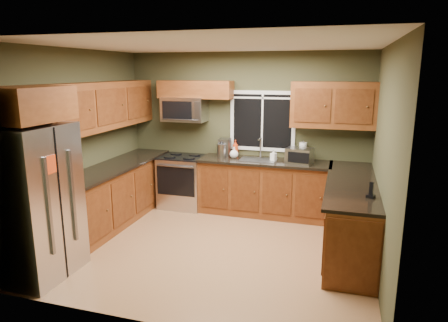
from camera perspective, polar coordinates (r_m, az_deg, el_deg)
The scene contains 29 objects.
floor at distance 5.66m, azimuth -1.54°, elevation -12.16°, with size 4.20×4.20×0.00m, color #986943.
ceiling at distance 5.14m, azimuth -1.73°, elevation 16.27°, with size 4.20×4.20×0.00m, color white.
back_wall at distance 6.94m, azimuth 3.06°, elevation 4.18°, with size 4.20×4.20×0.00m, color #3B3B23.
front_wall at distance 3.62m, azimuth -10.63°, elevation -4.09°, with size 4.20×4.20×0.00m, color #3B3B23.
left_wall at distance 6.21m, azimuth -20.35°, elevation 2.38°, with size 3.60×3.60×0.00m, color #3B3B23.
right_wall at distance 5.00m, azimuth 21.86°, elevation -0.12°, with size 3.60×3.60×0.00m, color #3B3B23.
window at distance 6.83m, azimuth 5.50°, elevation 5.72°, with size 1.12×0.03×1.02m.
base_cabinets_left at distance 6.63m, azimuth -15.22°, elevation -4.65°, with size 0.60×2.65×0.90m, color brown.
countertop_left at distance 6.50m, azimuth -15.27°, elevation -0.72°, with size 0.65×2.65×0.04m, color black.
base_cabinets_back at distance 6.77m, azimuth 5.79°, elevation -3.91°, with size 2.17×0.60×0.90m, color brown.
countertop_back at distance 6.62m, azimuth 5.84°, elevation -0.08°, with size 2.17×0.65×0.04m, color black.
base_cabinets_peninsula at distance 5.75m, azimuth 17.68°, elevation -7.53°, with size 0.60×2.52×0.90m.
countertop_peninsula at distance 5.62m, azimuth 17.74°, elevation -2.98°, with size 0.65×2.50×0.04m, color black.
upper_cabinets_left at distance 6.44m, azimuth -16.99°, elevation 7.54°, with size 0.33×2.65×0.72m, color brown.
upper_cabinets_back_left at distance 6.96m, azimuth -4.12°, elevation 10.15°, with size 1.30×0.33×0.30m, color brown.
upper_cabinets_back_right at distance 6.53m, azimuth 15.33°, elevation 7.71°, with size 1.30×0.33×0.72m, color brown.
upper_cabinet_over_fridge at distance 4.91m, azimuth -26.68°, elevation 7.27°, with size 0.72×0.90×0.38m, color brown.
refrigerator at distance 5.12m, azimuth -25.41°, elevation -5.37°, with size 0.74×0.90×1.80m.
range at distance 7.14m, azimuth -5.88°, elevation -2.86°, with size 0.76×0.69×0.94m.
microwave at distance 7.03m, azimuth -5.69°, elevation 7.37°, with size 0.76×0.41×0.42m.
sink at distance 6.65m, azimuth 4.90°, elevation 0.29°, with size 0.60×0.42×0.36m.
toaster_oven at distance 6.45m, azimuth 10.73°, elevation 0.74°, with size 0.45×0.37×0.25m.
coffee_maker at distance 6.88m, azimuth 0.09°, elevation 1.86°, with size 0.19×0.26×0.31m.
kettle at distance 6.79m, azimuth -0.35°, elevation 1.61°, with size 0.17×0.17×0.28m.
paper_towel_roll at distance 6.71m, azimuth 11.21°, elevation 1.37°, with size 0.15×0.15×0.33m.
soap_bottle_a at distance 6.93m, azimuth 1.63°, elevation 1.89°, with size 0.11×0.11×0.27m, color red.
soap_bottle_b at distance 6.61m, azimuth 7.08°, elevation 0.86°, with size 0.08×0.08×0.18m, color white.
soap_bottle_c at distance 6.76m, azimuth 1.43°, elevation 1.23°, with size 0.15×0.15×0.19m, color white.
cordless_phone at distance 4.96m, azimuth 20.26°, elevation -4.32°, with size 0.11×0.11×0.19m.
Camera 1 is at (1.62, -4.87, 2.39)m, focal length 32.00 mm.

